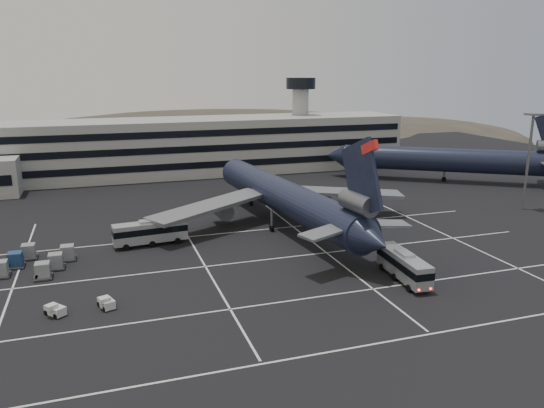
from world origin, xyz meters
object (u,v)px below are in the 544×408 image
(tug_a, at_px, (107,303))
(trijet_main, at_px, (285,197))
(bus_far, at_px, (150,231))
(uld_cluster, at_px, (35,261))
(bus_near, at_px, (404,264))

(tug_a, bearing_deg, trijet_main, 18.11)
(trijet_main, relative_size, tug_a, 22.10)
(trijet_main, height_order, bus_far, trijet_main)
(trijet_main, height_order, uld_cluster, trijet_main)
(bus_far, bearing_deg, bus_near, -135.03)
(bus_near, relative_size, tug_a, 4.13)
(trijet_main, distance_m, bus_near, 27.81)
(bus_near, xyz_separation_m, uld_cluster, (-44.98, 19.23, -1.02))
(trijet_main, relative_size, bus_near, 5.35)
(trijet_main, bearing_deg, bus_far, -179.28)
(bus_near, distance_m, uld_cluster, 48.93)
(bus_near, height_order, uld_cluster, bus_near)
(bus_far, xyz_separation_m, uld_cluster, (-15.78, -5.08, -1.12))
(trijet_main, xyz_separation_m, bus_near, (6.36, -26.88, -3.20))
(tug_a, bearing_deg, bus_far, 51.33)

